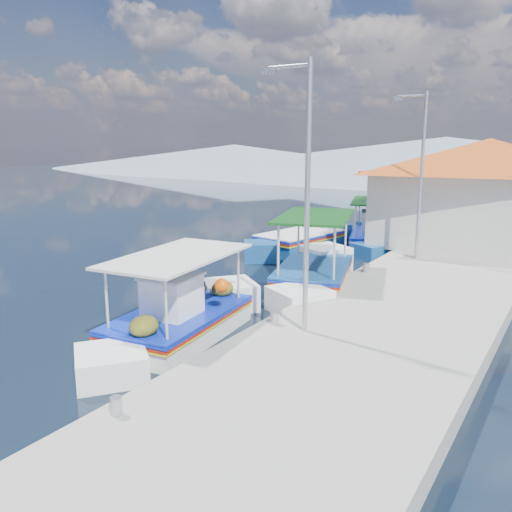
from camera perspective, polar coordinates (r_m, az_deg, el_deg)
The scene contains 10 objects.
ground at distance 13.68m, azimuth -16.44°, elevation -8.61°, with size 160.00×160.00×0.00m, color black.
quay at distance 15.45m, azimuth 16.51°, elevation -5.19°, with size 5.00×44.00×0.50m, color #98968F.
bollards at distance 15.34m, azimuth 8.26°, elevation -3.36°, with size 0.20×17.20×0.30m.
main_caique at distance 13.22m, azimuth -8.12°, elevation -6.87°, with size 2.63×7.08×2.35m.
caique_green_canopy at distance 17.45m, azimuth 6.53°, elevation -2.20°, with size 3.55×6.95×2.72m.
caique_blue_hull at distance 23.32m, azimuth 4.86°, elevation 1.42°, with size 2.95×6.99×1.27m.
caique_far at distance 24.64m, azimuth 12.80°, elevation 1.99°, with size 3.41×6.48×2.39m.
harbor_building at distance 23.61m, azimuth 23.82°, elevation 6.51°, with size 10.49×10.49×4.40m.
lamp_post_near at distance 11.57m, azimuth 5.24°, elevation 7.70°, with size 1.21×0.14×6.00m.
lamp_post_far at distance 19.98m, azimuth 17.39°, elevation 9.20°, with size 1.21×0.14×6.00m.
Camera 1 is at (9.81, -8.24, 4.81)m, focal length 36.65 mm.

